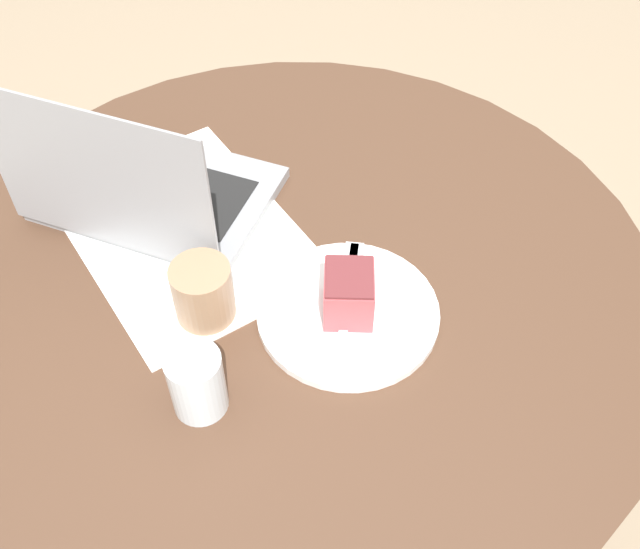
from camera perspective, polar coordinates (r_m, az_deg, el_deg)
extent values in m
plane|color=gray|center=(1.71, -1.33, -16.50)|extent=(12.00, 12.00, 0.00)
cylinder|color=#4C3323|center=(1.70, -1.33, -16.36)|extent=(0.41, 0.41, 0.02)
cylinder|color=#4C3323|center=(1.38, -1.60, -10.20)|extent=(0.12, 0.12, 0.70)
cylinder|color=#4C3323|center=(1.08, -2.01, -0.34)|extent=(1.05, 1.05, 0.03)
cube|color=white|center=(1.14, -10.33, 3.20)|extent=(0.42, 0.33, 0.00)
cylinder|color=white|center=(1.01, 2.14, -2.91)|extent=(0.25, 0.25, 0.01)
cube|color=#B74C51|center=(0.98, 2.20, -1.52)|extent=(0.10, 0.10, 0.07)
cube|color=maroon|center=(0.96, 2.26, -0.18)|extent=(0.09, 0.09, 0.00)
cube|color=silver|center=(1.03, 2.21, -1.13)|extent=(0.13, 0.13, 0.00)
cube|color=silver|center=(1.08, 2.61, 1.84)|extent=(0.04, 0.04, 0.00)
cylinder|color=#997556|center=(1.00, -8.90, -1.38)|extent=(0.08, 0.08, 0.09)
cylinder|color=silver|center=(0.91, -9.36, -8.12)|extent=(0.07, 0.07, 0.09)
cube|color=gray|center=(1.19, -12.09, 6.08)|extent=(0.41, 0.37, 0.02)
cube|color=black|center=(1.19, -12.17, 6.43)|extent=(0.31, 0.26, 0.00)
cube|color=gray|center=(1.04, -16.53, 6.77)|extent=(0.29, 0.17, 0.24)
cube|color=black|center=(1.04, -16.42, 6.91)|extent=(0.28, 0.16, 0.22)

